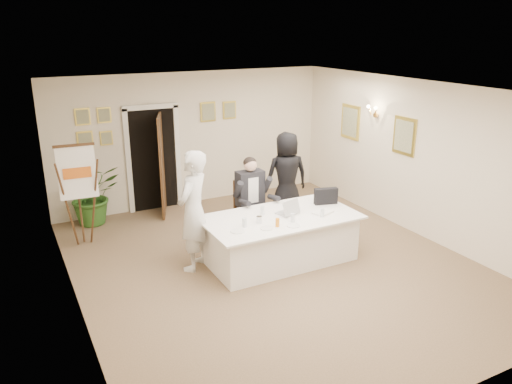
{
  "coord_description": "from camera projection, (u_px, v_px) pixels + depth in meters",
  "views": [
    {
      "loc": [
        -3.63,
        -6.35,
        3.68
      ],
      "look_at": [
        -0.0,
        0.6,
        1.06
      ],
      "focal_mm": 35.0,
      "sensor_mm": 36.0,
      "label": 1
    }
  ],
  "objects": [
    {
      "name": "pictures_right_wall",
      "position": [
        375.0,
        129.0,
        9.86
      ],
      "size": [
        0.06,
        2.2,
        0.8
      ],
      "primitive_type": null,
      "color": "gold",
      "rests_on": "wall_right"
    },
    {
      "name": "wall_back",
      "position": [
        193.0,
        139.0,
        10.6
      ],
      "size": [
        6.0,
        0.1,
        2.8
      ],
      "primitive_type": "cube",
      "color": "beige",
      "rests_on": "floor"
    },
    {
      "name": "wall_front",
      "position": [
        457.0,
        280.0,
        4.71
      ],
      "size": [
        6.0,
        0.1,
        2.8
      ],
      "primitive_type": "cube",
      "color": "beige",
      "rests_on": "floor"
    },
    {
      "name": "plate_left",
      "position": [
        237.0,
        231.0,
        7.41
      ],
      "size": [
        0.24,
        0.24,
        0.01
      ],
      "primitive_type": "cylinder",
      "rotation": [
        0.0,
        0.0,
        -0.14
      ],
      "color": "white",
      "rests_on": "conference_table"
    },
    {
      "name": "glass_b",
      "position": [
        293.0,
        218.0,
        7.75
      ],
      "size": [
        0.08,
        0.08,
        0.14
      ],
      "primitive_type": "cylinder",
      "rotation": [
        0.0,
        0.0,
        -0.2
      ],
      "color": "silver",
      "rests_on": "conference_table"
    },
    {
      "name": "plate_mid",
      "position": [
        267.0,
        228.0,
        7.51
      ],
      "size": [
        0.23,
        0.23,
        0.01
      ],
      "primitive_type": "cylinder",
      "rotation": [
        0.0,
        0.0,
        -0.15
      ],
      "color": "white",
      "rests_on": "conference_table"
    },
    {
      "name": "standing_man",
      "position": [
        193.0,
        211.0,
        7.71
      ],
      "size": [
        0.82,
        0.81,
        1.92
      ],
      "primitive_type": "imported",
      "rotation": [
        0.0,
        0.0,
        3.89
      ],
      "color": "silver",
      "rests_on": "floor"
    },
    {
      "name": "ceiling",
      "position": [
        275.0,
        90.0,
        7.21
      ],
      "size": [
        6.0,
        7.0,
        0.02
      ],
      "primitive_type": "cube",
      "color": "white",
      "rests_on": "wall_back"
    },
    {
      "name": "glass_d",
      "position": [
        262.0,
        210.0,
        8.06
      ],
      "size": [
        0.07,
        0.07,
        0.14
      ],
      "primitive_type": "cylinder",
      "rotation": [
        0.0,
        0.0,
        0.13
      ],
      "color": "silver",
      "rests_on": "conference_table"
    },
    {
      "name": "standing_woman",
      "position": [
        286.0,
        175.0,
        9.85
      ],
      "size": [
        0.95,
        0.72,
        1.74
      ],
      "primitive_type": "imported",
      "rotation": [
        0.0,
        0.0,
        2.92
      ],
      "color": "black",
      "rests_on": "floor"
    },
    {
      "name": "pictures_back_wall",
      "position": [
        156.0,
        121.0,
        10.08
      ],
      "size": [
        3.4,
        0.06,
        0.8
      ],
      "primitive_type": null,
      "color": "gold",
      "rests_on": "wall_back"
    },
    {
      "name": "glass_a",
      "position": [
        244.0,
        223.0,
        7.56
      ],
      "size": [
        0.09,
        0.09,
        0.14
      ],
      "primitive_type": "cylinder",
      "rotation": [
        0.0,
        0.0,
        -0.34
      ],
      "color": "silver",
      "rests_on": "conference_table"
    },
    {
      "name": "laptop",
      "position": [
        287.0,
        205.0,
        8.1
      ],
      "size": [
        0.43,
        0.45,
        0.28
      ],
      "primitive_type": null,
      "rotation": [
        0.0,
        0.0,
        0.28
      ],
      "color": "#B7BABC",
      "rests_on": "conference_table"
    },
    {
      "name": "potted_palm",
      "position": [
        92.0,
        195.0,
        9.63
      ],
      "size": [
        1.2,
        1.09,
        1.16
      ],
      "primitive_type": "imported",
      "rotation": [
        0.0,
        0.0,
        0.2
      ],
      "color": "#2A581D",
      "rests_on": "floor"
    },
    {
      "name": "paper_stack",
      "position": [
        323.0,
        212.0,
        8.13
      ],
      "size": [
        0.38,
        0.32,
        0.03
      ],
      "primitive_type": "cube",
      "rotation": [
        0.0,
        0.0,
        0.33
      ],
      "color": "white",
      "rests_on": "conference_table"
    },
    {
      "name": "glass_c",
      "position": [
        322.0,
        213.0,
        7.96
      ],
      "size": [
        0.07,
        0.07,
        0.14
      ],
      "primitive_type": "cylinder",
      "rotation": [
        0.0,
        0.0,
        -0.13
      ],
      "color": "silver",
      "rests_on": "conference_table"
    },
    {
      "name": "wall_sconce",
      "position": [
        374.0,
        111.0,
        9.72
      ],
      "size": [
        0.2,
        0.3,
        0.24
      ],
      "primitive_type": null,
      "color": "#C48F3E",
      "rests_on": "wall_right"
    },
    {
      "name": "conference_table",
      "position": [
        280.0,
        238.0,
        8.12
      ],
      "size": [
        2.5,
        1.34,
        0.78
      ],
      "color": "white",
      "rests_on": "floor"
    },
    {
      "name": "steel_jug",
      "position": [
        259.0,
        220.0,
        7.71
      ],
      "size": [
        0.1,
        0.1,
        0.11
      ],
      "primitive_type": "cylinder",
      "rotation": [
        0.0,
        0.0,
        0.08
      ],
      "color": "silver",
      "rests_on": "conference_table"
    },
    {
      "name": "oj_glass",
      "position": [
        277.0,
        223.0,
        7.57
      ],
      "size": [
        0.07,
        0.07,
        0.13
      ],
      "primitive_type": "cylinder",
      "rotation": [
        0.0,
        0.0,
        -0.16
      ],
      "color": "orange",
      "rests_on": "conference_table"
    },
    {
      "name": "doorway",
      "position": [
        156.0,
        162.0,
        10.17
      ],
      "size": [
        1.14,
        0.86,
        2.2
      ],
      "color": "black",
      "rests_on": "floor"
    },
    {
      "name": "laptop_bag",
      "position": [
        326.0,
        196.0,
        8.52
      ],
      "size": [
        0.41,
        0.21,
        0.28
      ],
      "primitive_type": "cube",
      "rotation": [
        0.0,
        0.0,
        -0.26
      ],
      "color": "black",
      "rests_on": "conference_table"
    },
    {
      "name": "wall_left",
      "position": [
        69.0,
        215.0,
        6.34
      ],
      "size": [
        0.1,
        7.0,
        2.8
      ],
      "primitive_type": "cube",
      "color": "beige",
      "rests_on": "floor"
    },
    {
      "name": "seated_man",
      "position": [
        251.0,
        198.0,
        8.85
      ],
      "size": [
        0.68,
        0.72,
        1.53
      ],
      "primitive_type": null,
      "rotation": [
        0.0,
        0.0,
        -0.03
      ],
      "color": "black",
      "rests_on": "floor"
    },
    {
      "name": "flip_chart",
      "position": [
        80.0,
        200.0,
        8.57
      ],
      "size": [
        0.63,
        0.41,
        1.79
      ],
      "color": "#3C2313",
      "rests_on": "floor"
    },
    {
      "name": "wall_right",
      "position": [
        419.0,
        159.0,
        8.97
      ],
      "size": [
        0.1,
        7.0,
        2.8
      ],
      "primitive_type": "cube",
      "color": "beige",
      "rests_on": "floor"
    },
    {
      "name": "plate_near",
      "position": [
        293.0,
        225.0,
        7.61
      ],
      "size": [
        0.22,
        0.22,
        0.01
      ],
      "primitive_type": "cylinder",
      "rotation": [
        0.0,
        0.0,
        -0.05
      ],
      "color": "white",
      "rests_on": "conference_table"
    },
    {
      "name": "floor",
      "position": [
        273.0,
        264.0,
        8.1
      ],
      "size": [
        7.0,
        7.0,
        0.0
      ],
      "primitive_type": "plane",
      "color": "brown",
      "rests_on": "ground"
    }
  ]
}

